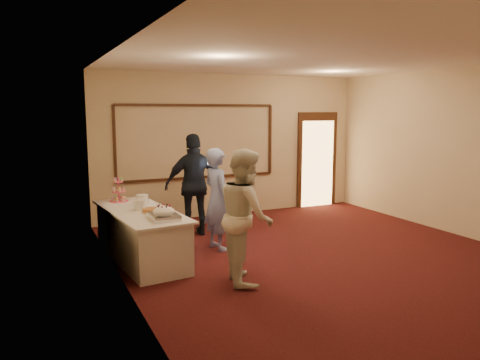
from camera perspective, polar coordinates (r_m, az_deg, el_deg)
name	(u,v)px	position (r m, az deg, el deg)	size (l,w,h in m)	color
floor	(325,258)	(7.37, 10.36, -9.39)	(7.00, 7.00, 0.00)	black
room_walls	(329,126)	(7.02, 10.80, 6.54)	(6.04, 7.04, 3.02)	beige
wall_molding	(198,142)	(9.77, -5.14, 4.68)	(3.45, 0.04, 1.55)	#362210
doorway	(317,160)	(11.14, 9.37, 2.39)	(1.05, 0.07, 2.20)	#362210
buffet_table	(141,235)	(7.23, -11.96, -6.59)	(1.09, 2.31, 0.77)	silver
pavlova_tray	(164,213)	(6.49, -9.27, -4.04)	(0.36, 0.52, 0.19)	#ACADB2
cupcake_stand	(119,192)	(7.87, -14.58, -1.43)	(0.30, 0.30, 0.44)	#ED4D80
plate_stack_a	(140,205)	(7.14, -12.12, -2.97)	(0.19, 0.19, 0.16)	white
plate_stack_b	(142,200)	(7.55, -11.81, -2.35)	(0.19, 0.19, 0.16)	white
tart	(152,211)	(6.94, -10.73, -3.70)	(0.31, 0.31, 0.06)	white
man	(217,199)	(7.55, -2.80, -2.34)	(0.60, 0.40, 1.65)	#788AC9
woman	(246,216)	(6.14, 0.71, -4.36)	(0.86, 0.67, 1.76)	white
guest	(195,185)	(8.43, -5.53, -0.60)	(1.08, 0.45, 1.84)	black
camera_flash	(210,162)	(8.17, -3.69, 2.16)	(0.07, 0.04, 0.05)	white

